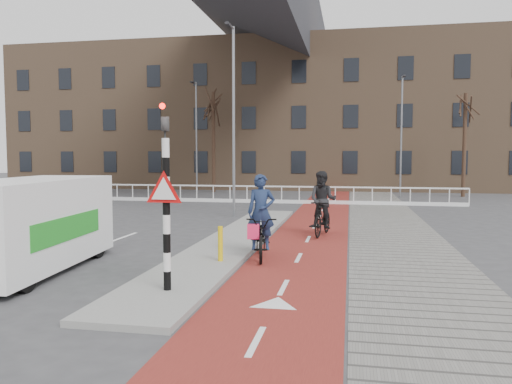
# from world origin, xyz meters

# --- Properties ---
(ground) EXTENTS (120.00, 120.00, 0.00)m
(ground) POSITION_xyz_m (0.00, 0.00, 0.00)
(ground) COLOR #38383A
(ground) RESTS_ON ground
(bike_lane) EXTENTS (2.50, 60.00, 0.01)m
(bike_lane) POSITION_xyz_m (1.50, 10.00, 0.01)
(bike_lane) COLOR maroon
(bike_lane) RESTS_ON ground
(sidewalk) EXTENTS (3.00, 60.00, 0.01)m
(sidewalk) POSITION_xyz_m (4.30, 10.00, 0.01)
(sidewalk) COLOR slate
(sidewalk) RESTS_ON ground
(curb_island) EXTENTS (1.80, 16.00, 0.12)m
(curb_island) POSITION_xyz_m (-0.70, 4.00, 0.06)
(curb_island) COLOR gray
(curb_island) RESTS_ON ground
(traffic_signal) EXTENTS (0.80, 0.80, 3.68)m
(traffic_signal) POSITION_xyz_m (-0.60, -2.02, 1.99)
(traffic_signal) COLOR black
(traffic_signal) RESTS_ON curb_island
(bollard) EXTENTS (0.12, 0.12, 0.85)m
(bollard) POSITION_xyz_m (-0.28, 0.73, 0.54)
(bollard) COLOR #DFB80C
(bollard) RESTS_ON curb_island
(cyclist_near) EXTENTS (1.14, 2.24, 2.19)m
(cyclist_near) POSITION_xyz_m (0.55, 1.73, 0.75)
(cyclist_near) COLOR black
(cyclist_near) RESTS_ON bike_lane
(cyclist_far) EXTENTS (1.05, 2.11, 2.16)m
(cyclist_far) POSITION_xyz_m (1.92, 5.75, 0.90)
(cyclist_far) COLOR black
(cyclist_far) RESTS_ON bike_lane
(van) EXTENTS (2.40, 5.11, 2.13)m
(van) POSITION_xyz_m (-4.44, -0.69, 1.12)
(van) COLOR white
(van) RESTS_ON ground
(railing) EXTENTS (28.00, 0.10, 0.99)m
(railing) POSITION_xyz_m (-5.00, 17.00, 0.31)
(railing) COLOR silver
(railing) RESTS_ON ground
(townhouse_row) EXTENTS (46.00, 10.00, 15.90)m
(townhouse_row) POSITION_xyz_m (-3.00, 32.00, 7.81)
(townhouse_row) COLOR #7F6047
(townhouse_row) RESTS_ON ground
(tree_mid) EXTENTS (0.27, 0.27, 7.39)m
(tree_mid) POSITION_xyz_m (-7.19, 24.98, 3.69)
(tree_mid) COLOR black
(tree_mid) RESTS_ON ground
(tree_right) EXTENTS (0.25, 0.25, 6.73)m
(tree_right) POSITION_xyz_m (10.10, 23.72, 3.37)
(tree_right) COLOR black
(tree_right) RESTS_ON ground
(streetlight_near) EXTENTS (0.12, 0.12, 8.21)m
(streetlight_near) POSITION_xyz_m (-2.20, 10.36, 4.10)
(streetlight_near) COLOR slate
(streetlight_near) RESTS_ON ground
(streetlight_left) EXTENTS (0.12, 0.12, 7.94)m
(streetlight_left) POSITION_xyz_m (-8.11, 23.75, 3.97)
(streetlight_left) COLOR slate
(streetlight_left) RESTS_ON ground
(streetlight_right) EXTENTS (0.12, 0.12, 7.77)m
(streetlight_right) POSITION_xyz_m (6.00, 22.58, 3.89)
(streetlight_right) COLOR slate
(streetlight_right) RESTS_ON ground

